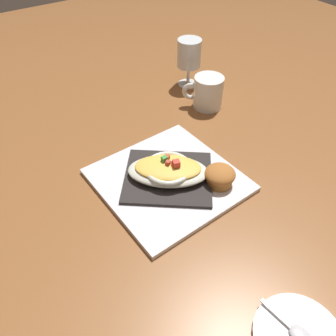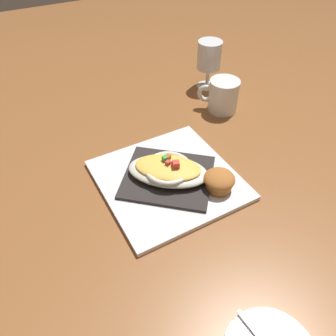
{
  "view_description": "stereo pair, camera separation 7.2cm",
  "coord_description": "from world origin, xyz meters",
  "views": [
    {
      "loc": [
        0.43,
        -0.3,
        0.53
      ],
      "look_at": [
        0.0,
        0.0,
        0.04
      ],
      "focal_mm": 36.42,
      "sensor_mm": 36.0,
      "label": 1
    },
    {
      "loc": [
        0.47,
        -0.24,
        0.53
      ],
      "look_at": [
        0.0,
        0.0,
        0.04
      ],
      "focal_mm": 36.42,
      "sensor_mm": 36.0,
      "label": 2
    }
  ],
  "objects": [
    {
      "name": "ground_plane",
      "position": [
        0.0,
        0.0,
        0.0
      ],
      "size": [
        2.6,
        2.6,
        0.0
      ],
      "primitive_type": "plane",
      "color": "brown"
    },
    {
      "name": "square_plate",
      "position": [
        0.0,
        0.0,
        0.01
      ],
      "size": [
        0.3,
        0.3,
        0.01
      ],
      "primitive_type": "cube",
      "rotation": [
        0.0,
        0.0,
        0.05
      ],
      "color": "white",
      "rests_on": "ground_plane"
    },
    {
      "name": "folded_napkin",
      "position": [
        0.0,
        0.0,
        0.01
      ],
      "size": [
        0.25,
        0.25,
        0.01
      ],
      "primitive_type": "cube",
      "rotation": [
        0.0,
        0.0,
        0.91
      ],
      "color": "#2C2928",
      "rests_on": "square_plate"
    },
    {
      "name": "gratin_dish",
      "position": [
        0.0,
        0.0,
        0.04
      ],
      "size": [
        0.18,
        0.2,
        0.05
      ],
      "color": "silver",
      "rests_on": "folded_napkin"
    },
    {
      "name": "muffin",
      "position": [
        0.07,
        0.08,
        0.03
      ],
      "size": [
        0.07,
        0.07,
        0.04
      ],
      "color": "#A86B2D",
      "rests_on": "square_plate"
    },
    {
      "name": "coffee_mug",
      "position": [
        -0.19,
        0.26,
        0.04
      ],
      "size": [
        0.09,
        0.1,
        0.09
      ],
      "color": "white",
      "rests_on": "ground_plane"
    },
    {
      "name": "stemmed_glass",
      "position": [
        -0.32,
        0.29,
        0.09
      ],
      "size": [
        0.07,
        0.07,
        0.14
      ],
      "color": "white",
      "rests_on": "ground_plane"
    },
    {
      "name": "spoon",
      "position": [
        0.38,
        -0.03,
        0.02
      ],
      "size": [
        0.09,
        0.03,
        0.01
      ],
      "color": "silver",
      "rests_on": "creamer_saucer"
    }
  ]
}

